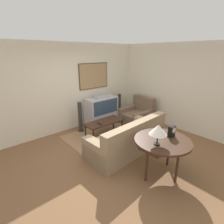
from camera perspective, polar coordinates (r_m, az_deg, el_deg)
ground_plane at (r=4.49m, az=0.89°, el=-13.50°), size 12.00×12.00×0.00m
wall_back at (r=5.65m, az=-13.69°, el=7.70°), size 12.00×0.10×2.70m
wall_right at (r=5.98m, az=20.14°, el=7.63°), size 0.06×12.00×2.70m
area_rug at (r=5.42m, az=-0.86°, el=-7.34°), size 2.50×1.75×0.01m
tv at (r=6.00m, az=-3.49°, el=0.35°), size 1.10×0.53×1.05m
couch at (r=4.47m, az=5.30°, el=-9.12°), size 2.17×0.98×0.88m
armchair at (r=6.26m, az=8.21°, el=-1.10°), size 0.99×0.93×0.92m
coffee_table at (r=5.25m, az=-2.53°, el=-3.53°), size 1.19×0.50×0.45m
console_table at (r=3.61m, az=16.19°, el=-9.67°), size 1.10×1.10×0.79m
table_lamp at (r=3.26m, az=14.84°, el=-5.66°), size 0.33×0.33×0.40m
mantel_clock at (r=3.72m, az=18.92°, el=-6.00°), size 0.14×0.10×0.23m
remote at (r=5.04m, az=-4.08°, el=-3.85°), size 0.06×0.16×0.02m
speaker_tower_left at (r=5.57m, az=-10.34°, el=-1.90°), size 0.21×0.21×0.96m
speaker_tower_right at (r=6.54m, az=2.36°, el=1.56°), size 0.21×0.21×0.96m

